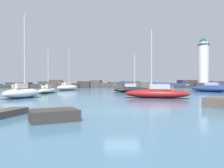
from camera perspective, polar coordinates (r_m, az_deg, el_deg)
ground_plane at (r=15.54m, az=2.66°, el=-7.03°), size 600.00×600.00×0.00m
open_sea_beyond at (r=127.77m, az=-1.25°, el=-0.23°), size 400.00×116.00×0.01m
breakwater_jetty at (r=68.25m, az=3.20°, el=-0.24°), size 70.72×6.78×2.54m
lighthouse at (r=76.16m, az=22.79°, el=4.41°), size 4.18×4.18×16.05m
foreground_rocks at (r=16.54m, az=25.21°, el=-4.84°), size 19.33×9.11×1.44m
sailboat_moored_0 at (r=41.00m, az=5.17°, el=-1.36°), size 7.30×3.02×7.22m
sailboat_moored_1 at (r=46.67m, az=24.31°, el=-1.04°), size 6.71×7.87×10.41m
sailboat_moored_2 at (r=51.32m, az=-11.58°, el=-0.81°), size 5.32×6.04×9.55m
sailboat_moored_3 at (r=40.41m, az=-16.58°, el=-1.49°), size 2.44×7.13×7.78m
sailboat_moored_4 at (r=27.44m, az=11.63°, el=-2.30°), size 8.16×3.82×8.51m
sailboat_moored_5 at (r=29.26m, az=-22.50°, el=-2.02°), size 4.33×5.52×10.55m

